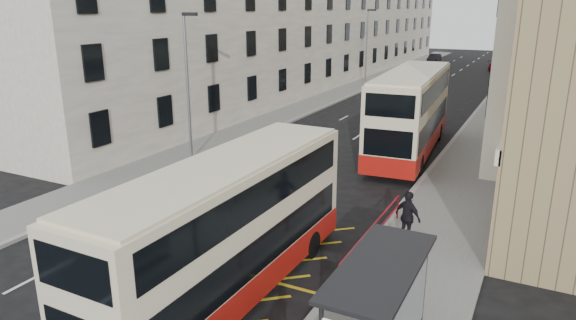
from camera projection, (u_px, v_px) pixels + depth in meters
The scene contains 18 objects.
ground at pixel (122, 289), 16.01m from camera, with size 200.00×200.00×0.00m, color black.
pavement_right at pixel (497, 124), 38.10m from camera, with size 4.00×120.00×0.15m, color slate.
pavement_left at pixel (308, 106), 44.84m from camera, with size 3.00×120.00×0.15m, color slate.
kerb_right at pixel (469, 121), 38.97m from camera, with size 0.25×120.00×0.15m, color gray.
kerb_left at pixel (324, 107), 44.19m from camera, with size 0.25×120.00×0.15m, color gray.
road_markings at pixel (431, 89), 54.40m from camera, with size 10.00×110.00×0.01m, color silver, non-canonical shape.
terrace_left at pixel (318, 23), 58.78m from camera, with size 9.18×79.00×13.25m.
bus_shelter at pixel (380, 302), 11.43m from camera, with size 1.65×4.25×2.70m.
guard_railing at pixel (373, 232), 17.95m from camera, with size 0.06×6.56×1.01m.
street_lamp_near at pixel (188, 80), 27.67m from camera, with size 0.93×0.18×8.00m.
street_lamp_far at pixel (367, 44), 53.26m from camera, with size 0.93×0.18×8.00m.
double_decker_front at pixel (228, 230), 14.97m from camera, with size 2.59×10.76×4.28m.
double_decker_rear at pixel (411, 112), 29.96m from camera, with size 3.70×12.44×4.90m.
pedestrian_far at pixel (408, 217), 18.63m from camera, with size 1.13×0.47×1.93m, color black.
white_van at pixel (390, 87), 50.43m from camera, with size 2.56×5.54×1.54m, color silver.
car_silver at pixel (425, 69), 65.86m from camera, with size 1.63×4.06×1.38m, color #B6B8BE.
car_dark at pixel (434, 58), 78.81m from camera, with size 1.49×4.27×1.41m, color black.
car_red at pixel (502, 65), 69.40m from camera, with size 2.23×5.48×1.59m, color maroon.
Camera 1 is at (11.07, -10.26, 8.47)m, focal length 32.00 mm.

